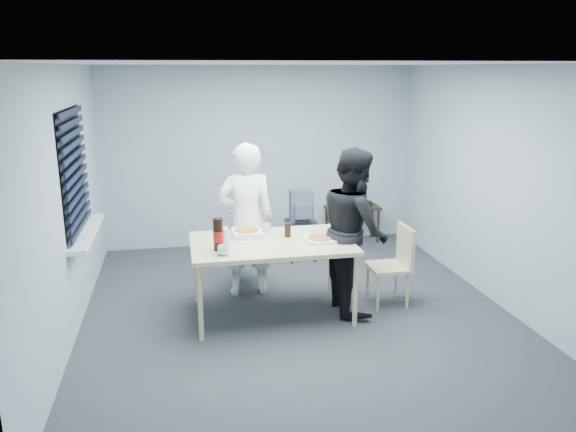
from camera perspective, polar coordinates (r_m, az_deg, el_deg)
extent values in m
plane|color=#313136|center=(6.23, 0.77, -9.44)|extent=(5.00, 5.00, 0.00)
plane|color=white|center=(5.68, 0.87, 15.22)|extent=(5.00, 5.00, 0.00)
plane|color=#9FAAB3|center=(8.24, -2.85, 6.01)|extent=(4.50, 0.00, 4.50)
plane|color=#9FAAB3|center=(3.51, 9.44, -6.45)|extent=(4.50, 0.00, 4.50)
plane|color=#9FAAB3|center=(5.79, -21.52, 1.20)|extent=(0.00, 5.00, 5.00)
plane|color=#9FAAB3|center=(6.65, 20.15, 2.99)|extent=(0.00, 5.00, 5.00)
plane|color=black|center=(6.13, -20.98, 4.35)|extent=(0.00, 1.30, 1.30)
cube|color=black|center=(6.12, -20.70, 4.36)|extent=(0.04, 1.30, 1.25)
cube|color=silver|center=(6.26, -19.74, -1.60)|extent=(0.18, 1.42, 0.05)
cube|color=#C2B385|center=(5.85, -1.68, -2.80)|extent=(1.67, 1.06, 0.04)
cylinder|color=#C2B385|center=(5.48, -8.91, -8.76)|extent=(0.05, 0.05, 0.77)
cylinder|color=#C2B385|center=(6.35, -9.31, -5.42)|extent=(0.05, 0.05, 0.77)
cylinder|color=#C2B385|center=(5.74, 6.86, -7.59)|extent=(0.05, 0.05, 0.77)
cylinder|color=#C2B385|center=(6.57, 4.34, -4.55)|extent=(0.05, 0.05, 0.77)
cube|color=#C2B385|center=(6.77, -3.96, -3.55)|extent=(0.42, 0.42, 0.04)
cube|color=#C2B385|center=(6.88, -4.20, -1.16)|extent=(0.42, 0.04, 0.44)
cylinder|color=#C2B385|center=(6.67, -5.19, -5.92)|extent=(0.03, 0.03, 0.41)
cylinder|color=#C2B385|center=(6.99, -5.49, -4.95)|extent=(0.03, 0.03, 0.41)
cylinder|color=#C2B385|center=(6.71, -2.29, -5.74)|extent=(0.03, 0.03, 0.41)
cylinder|color=#C2B385|center=(7.02, -2.73, -4.78)|extent=(0.03, 0.03, 0.41)
cube|color=#C2B385|center=(6.31, 10.14, -5.15)|extent=(0.42, 0.42, 0.04)
cube|color=#C2B385|center=(6.30, 11.85, -2.95)|extent=(0.04, 0.42, 0.44)
cylinder|color=#C2B385|center=(6.19, 9.13, -7.76)|extent=(0.03, 0.03, 0.41)
cylinder|color=#C2B385|center=(6.48, 8.09, -6.64)|extent=(0.03, 0.03, 0.41)
cylinder|color=#C2B385|center=(6.31, 12.06, -7.45)|extent=(0.03, 0.03, 0.41)
cylinder|color=#C2B385|center=(6.60, 10.90, -6.37)|extent=(0.03, 0.03, 0.41)
imported|color=white|center=(6.39, -4.25, -0.41)|extent=(0.65, 0.42, 1.77)
imported|color=black|center=(6.02, 6.71, -1.44)|extent=(0.47, 0.86, 1.77)
cube|color=#2F2013|center=(8.49, 6.58, 0.83)|extent=(0.81, 0.36, 0.04)
cylinder|color=#2F2013|center=(8.33, 4.43, -1.31)|extent=(0.04, 0.04, 0.50)
cylinder|color=#2F2013|center=(8.58, 3.93, -0.80)|extent=(0.04, 0.04, 0.50)
cylinder|color=#2F2013|center=(8.55, 9.14, -1.03)|extent=(0.04, 0.04, 0.50)
cylinder|color=#2F2013|center=(8.80, 8.51, -0.54)|extent=(0.04, 0.04, 0.50)
cube|color=black|center=(7.62, 1.35, -0.66)|extent=(0.39, 0.39, 0.04)
cylinder|color=black|center=(7.52, 0.43, -3.04)|extent=(0.04, 0.04, 0.50)
cylinder|color=black|center=(7.82, -0.04, -2.35)|extent=(0.04, 0.04, 0.50)
cylinder|color=black|center=(7.59, 2.75, -2.90)|extent=(0.04, 0.04, 0.50)
cylinder|color=black|center=(7.88, 2.20, -2.22)|extent=(0.04, 0.04, 0.50)
cube|color=slate|center=(7.56, 1.36, 1.07)|extent=(0.31, 0.16, 0.43)
cube|color=slate|center=(7.47, 1.55, 0.48)|extent=(0.23, 0.06, 0.21)
cube|color=white|center=(6.04, -4.20, -1.88)|extent=(0.31, 0.31, 0.03)
cube|color=white|center=(6.03, -4.21, -1.58)|extent=(0.31, 0.31, 0.03)
cylinder|color=#CC7F38|center=(6.02, -4.21, -1.38)|extent=(0.26, 0.26, 0.01)
cube|color=white|center=(5.86, 3.24, -2.39)|extent=(0.30, 0.30, 0.03)
cylinder|color=#CC7F38|center=(5.86, 3.24, -2.19)|extent=(0.25, 0.25, 0.01)
imported|color=white|center=(5.45, -6.53, -3.47)|extent=(0.17, 0.17, 0.10)
imported|color=white|center=(6.16, -2.23, -1.21)|extent=(0.10, 0.10, 0.09)
cylinder|color=black|center=(5.98, -0.04, -1.41)|extent=(0.09, 0.09, 0.15)
cylinder|color=black|center=(5.56, -7.09, -1.85)|extent=(0.10, 0.10, 0.33)
cylinder|color=red|center=(5.57, -7.09, -2.07)|extent=(0.10, 0.10, 0.11)
cylinder|color=silver|center=(5.61, -6.52, -2.28)|extent=(0.12, 0.12, 0.22)
torus|color=red|center=(5.60, 1.42, -3.37)|extent=(0.06, 0.06, 0.00)
cube|color=white|center=(8.42, 5.66, 0.89)|extent=(0.30, 0.36, 0.01)
cube|color=black|center=(8.56, 7.96, 1.26)|extent=(0.19, 0.17, 0.07)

